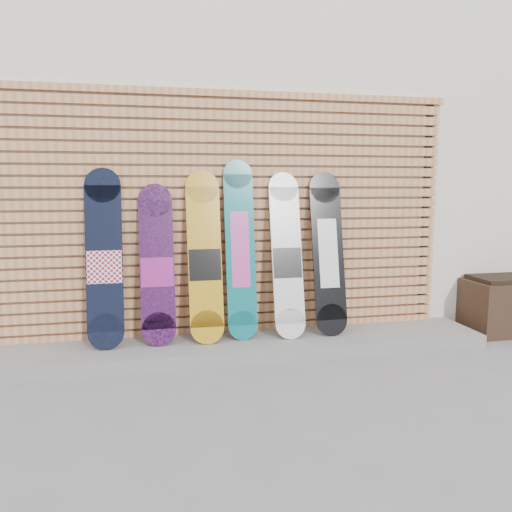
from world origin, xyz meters
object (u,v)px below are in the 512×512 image
at_px(snowboard_1, 157,265).
at_px(snowboard_3, 240,249).
at_px(snowboard_2, 205,257).
at_px(snowboard_4, 287,256).
at_px(snowboard_5, 328,253).
at_px(snowboard_0, 104,259).

height_order(snowboard_1, snowboard_3, snowboard_3).
distance_m(snowboard_1, snowboard_3, 0.73).
bearing_deg(snowboard_2, snowboard_3, 5.12).
relative_size(snowboard_2, snowboard_4, 1.01).
distance_m(snowboard_3, snowboard_4, 0.42).
distance_m(snowboard_4, snowboard_5, 0.39).
distance_m(snowboard_0, snowboard_2, 0.84).
relative_size(snowboard_1, snowboard_2, 0.92).
height_order(snowboard_1, snowboard_4, snowboard_4).
bearing_deg(snowboard_1, snowboard_2, -2.12).
bearing_deg(snowboard_0, snowboard_5, -0.19).
bearing_deg(snowboard_1, snowboard_0, -179.33).
height_order(snowboard_1, snowboard_5, snowboard_5).
bearing_deg(snowboard_3, snowboard_4, -4.56).
relative_size(snowboard_2, snowboard_3, 0.94).
bearing_deg(snowboard_2, snowboard_5, 0.18).
relative_size(snowboard_0, snowboard_2, 1.01).
height_order(snowboard_1, snowboard_2, snowboard_2).
bearing_deg(snowboard_2, snowboard_0, 179.32).
height_order(snowboard_0, snowboard_4, snowboard_0).
bearing_deg(snowboard_0, snowboard_4, -0.54).
bearing_deg(snowboard_5, snowboard_4, -178.76).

